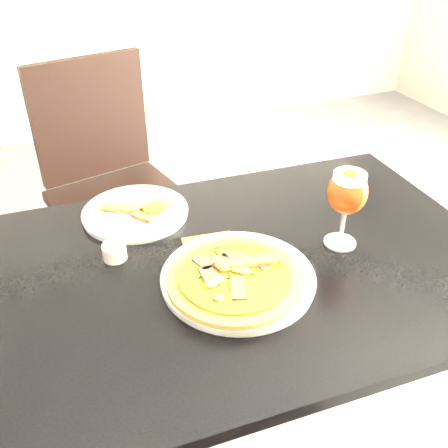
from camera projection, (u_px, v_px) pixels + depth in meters
name	position (u px, v px, depth m)	size (l,w,h in m)	color
dining_table	(243.00, 290.00, 1.20)	(1.23, 0.84, 0.75)	black
chair_far	(112.00, 184.00, 1.89)	(0.55, 0.55, 0.99)	black
plate_main	(238.00, 278.00, 1.09)	(0.33, 0.33, 0.02)	white
pizza	(235.00, 278.00, 1.06)	(0.29, 0.29, 0.03)	#9B4F25
plate_second	(136.00, 212.00, 1.31)	(0.27, 0.27, 0.01)	white
crust_scraps	(144.00, 209.00, 1.30)	(0.19, 0.14, 0.01)	#9B4F25
loose_crust	(207.00, 239.00, 1.22)	(0.12, 0.03, 0.01)	#9B4F25
sauce_cup	(114.00, 251.00, 1.15)	(0.06, 0.06, 0.04)	silver
beer_glass	(348.00, 193.00, 1.13)	(0.09, 0.09, 0.19)	#B3BABD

